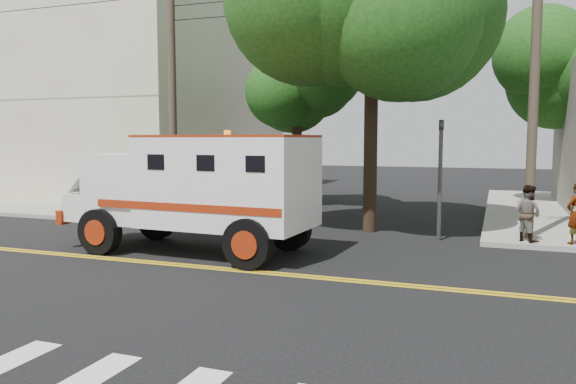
% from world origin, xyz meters
% --- Properties ---
extents(ground, '(100.00, 100.00, 0.00)m').
position_xyz_m(ground, '(0.00, 0.00, 0.00)').
color(ground, black).
rests_on(ground, ground).
extents(sidewalk_nw, '(17.00, 17.00, 0.15)m').
position_xyz_m(sidewalk_nw, '(-13.50, 13.50, 0.07)').
color(sidewalk_nw, gray).
rests_on(sidewalk_nw, ground).
extents(building_left, '(16.00, 14.00, 10.00)m').
position_xyz_m(building_left, '(-15.50, 15.00, 5.15)').
color(building_left, '#BDB69B').
rests_on(building_left, sidewalk_nw).
extents(utility_pole_left, '(0.28, 0.28, 9.00)m').
position_xyz_m(utility_pole_left, '(-5.60, 6.00, 4.50)').
color(utility_pole_left, '#382D23').
rests_on(utility_pole_left, ground).
extents(utility_pole_right, '(0.28, 0.28, 9.00)m').
position_xyz_m(utility_pole_right, '(6.30, 6.20, 4.50)').
color(utility_pole_right, '#382D23').
rests_on(utility_pole_right, ground).
extents(tree_main, '(6.08, 5.70, 9.85)m').
position_xyz_m(tree_main, '(1.94, 6.21, 7.20)').
color(tree_main, black).
rests_on(tree_main, ground).
extents(tree_left, '(4.48, 4.20, 7.70)m').
position_xyz_m(tree_left, '(-2.68, 11.79, 5.73)').
color(tree_left, black).
rests_on(tree_left, ground).
extents(traffic_signal, '(0.15, 0.18, 3.60)m').
position_xyz_m(traffic_signal, '(3.80, 5.60, 2.23)').
color(traffic_signal, '#3F3F42').
rests_on(traffic_signal, ground).
extents(accessibility_sign, '(0.45, 0.10, 2.02)m').
position_xyz_m(accessibility_sign, '(-6.20, 6.17, 1.37)').
color(accessibility_sign, '#3F3F42').
rests_on(accessibility_sign, ground).
extents(palm_planter, '(3.52, 2.63, 2.36)m').
position_xyz_m(palm_planter, '(-7.44, 6.62, 1.65)').
color(palm_planter, '#1E3314').
rests_on(palm_planter, sidewalk_nw).
extents(armored_truck, '(7.02, 3.07, 3.14)m').
position_xyz_m(armored_truck, '(-2.05, 1.53, 1.79)').
color(armored_truck, white).
rests_on(armored_truck, ground).
extents(pedestrian_a, '(0.72, 0.72, 1.69)m').
position_xyz_m(pedestrian_a, '(7.45, 5.50, 0.99)').
color(pedestrian_a, gray).
rests_on(pedestrian_a, sidewalk_ne).
extents(pedestrian_b, '(0.98, 0.98, 1.61)m').
position_xyz_m(pedestrian_b, '(6.23, 5.50, 0.95)').
color(pedestrian_b, gray).
rests_on(pedestrian_b, sidewalk_ne).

